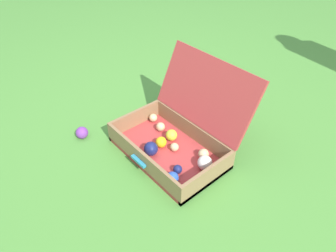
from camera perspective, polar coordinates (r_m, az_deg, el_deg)
name	(u,v)px	position (r m, az deg, el deg)	size (l,w,h in m)	color
ground_plane	(165,141)	(1.83, -0.52, -2.85)	(16.00, 16.00, 0.00)	#4C8C38
open_suitcase	(179,134)	(1.71, 2.02, -1.50)	(0.64, 0.58, 0.49)	#B23838
stray_ball_on_grass	(82,133)	(1.90, -15.94, -1.22)	(0.07, 0.07, 0.07)	purple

